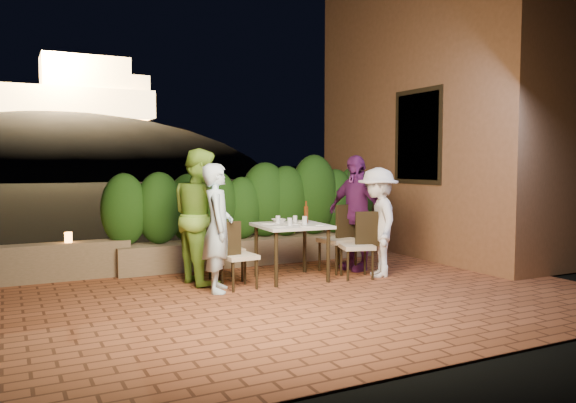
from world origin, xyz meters
TOP-DOWN VIEW (x-y plane):
  - ground at (0.00, 0.00)m, footprint 400.00×400.00m
  - terrace_floor at (0.00, 0.50)m, footprint 7.00×6.00m
  - building_wall at (3.60, 2.00)m, footprint 1.60×5.00m
  - window_pane at (2.82, 1.50)m, footprint 0.08×1.00m
  - window_frame at (2.81, 1.50)m, footprint 0.06×1.15m
  - planter at (0.20, 2.30)m, footprint 4.20×0.55m
  - hedge at (0.20, 2.30)m, footprint 4.00×0.70m
  - parapet at (-2.80, 2.30)m, footprint 2.20×0.30m
  - hill at (2.00, 60.00)m, footprint 52.00×40.00m
  - fortress at (2.00, 60.00)m, footprint 26.00×8.00m
  - dining_table at (0.19, 0.94)m, footprint 0.95×0.95m
  - plate_nw at (-0.08, 0.77)m, footprint 0.20×0.20m
  - plate_sw at (-0.05, 1.15)m, footprint 0.23×0.23m
  - plate_ne at (0.44, 0.71)m, footprint 0.22×0.22m
  - plate_se at (0.46, 1.14)m, footprint 0.21×0.21m
  - plate_centre at (0.21, 0.95)m, footprint 0.22×0.22m
  - plate_front at (0.26, 0.60)m, footprint 0.21×0.21m
  - glass_nw at (0.08, 0.77)m, footprint 0.06×0.06m
  - glass_sw at (0.07, 1.10)m, footprint 0.06×0.06m
  - glass_ne at (0.32, 0.81)m, footprint 0.07×0.07m
  - glass_se at (0.31, 1.06)m, footprint 0.06×0.06m
  - beer_bottle at (0.42, 0.95)m, footprint 0.06×0.06m
  - bowl at (0.14, 1.24)m, footprint 0.20×0.20m
  - chair_left_front at (-0.65, 0.74)m, footprint 0.42×0.42m
  - chair_left_back at (-0.63, 1.27)m, footprint 0.42×0.42m
  - chair_right_front at (1.03, 0.62)m, footprint 0.53×0.53m
  - chair_right_back at (1.02, 1.10)m, footprint 0.52×0.52m
  - diner_blue at (-0.94, 0.70)m, footprint 0.55×0.67m
  - diner_green at (-0.96, 1.29)m, footprint 0.78×0.94m
  - diner_white at (1.35, 0.58)m, footprint 0.89×1.12m
  - diner_purple at (1.35, 1.14)m, footprint 0.66×1.06m
  - parapet_lamp at (-2.50, 2.30)m, footprint 0.10×0.10m

SIDE VIEW (x-z plane):
  - hill at x=2.00m, z-range -15.00..7.00m
  - terrace_floor at x=0.00m, z-range -0.15..0.00m
  - ground at x=0.00m, z-range -0.02..-0.02m
  - planter at x=0.20m, z-range 0.00..0.40m
  - parapet at x=-2.80m, z-range 0.00..0.50m
  - dining_table at x=0.19m, z-range 0.00..0.75m
  - chair_left_front at x=-0.65m, z-range 0.00..0.85m
  - chair_left_back at x=-0.63m, z-range 0.00..0.87m
  - chair_right_front at x=1.03m, z-range 0.00..0.91m
  - chair_right_back at x=1.02m, z-range 0.00..0.97m
  - parapet_lamp at x=-2.50m, z-range 0.50..0.64m
  - plate_nw at x=-0.08m, z-range 0.75..0.76m
  - diner_white at x=1.35m, z-range 0.00..1.51m
  - plate_front at x=0.26m, z-range 0.75..0.76m
  - plate_se at x=0.46m, z-range 0.75..0.76m
  - plate_centre at x=0.21m, z-range 0.75..0.76m
  - plate_ne at x=0.44m, z-range 0.75..0.76m
  - plate_sw at x=-0.05m, z-range 0.75..0.76m
  - bowl at x=0.14m, z-range 0.75..0.80m
  - diner_blue at x=-0.94m, z-range 0.00..1.57m
  - glass_se at x=0.31m, z-range 0.75..0.85m
  - glass_nw at x=0.08m, z-range 0.75..0.86m
  - glass_sw at x=0.07m, z-range 0.75..0.86m
  - glass_ne at x=0.32m, z-range 0.75..0.86m
  - diner_purple at x=1.35m, z-range 0.00..1.69m
  - diner_green at x=-0.96m, z-range 0.00..1.76m
  - beer_bottle at x=0.42m, z-range 0.75..1.06m
  - hedge at x=0.20m, z-range 0.40..1.50m
  - window_pane at x=2.82m, z-range 1.30..2.70m
  - window_frame at x=2.81m, z-range 1.23..2.77m
  - building_wall at x=3.60m, z-range 0.00..5.00m
  - fortress at x=2.00m, z-range 6.50..14.50m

